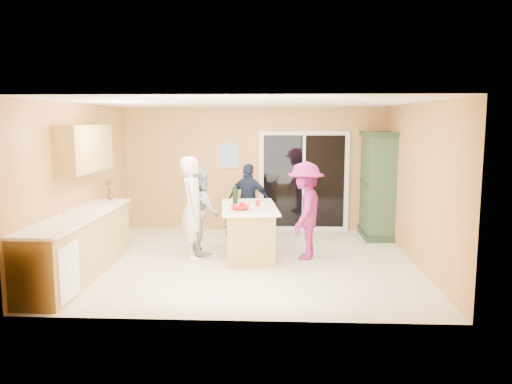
{
  "coord_description": "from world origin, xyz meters",
  "views": [
    {
      "loc": [
        0.53,
        -8.03,
        2.3
      ],
      "look_at": [
        0.15,
        0.1,
        1.15
      ],
      "focal_mm": 35.0,
      "sensor_mm": 36.0,
      "label": 1
    }
  ],
  "objects_px": {
    "kitchen_island": "(249,233)",
    "woman_white": "(193,208)",
    "woman_grey": "(201,211)",
    "woman_navy": "(249,201)",
    "woman_magenta": "(305,211)",
    "green_hutch": "(378,186)"
  },
  "relations": [
    {
      "from": "green_hutch",
      "to": "woman_magenta",
      "type": "relative_size",
      "value": 1.29
    },
    {
      "from": "woman_navy",
      "to": "woman_magenta",
      "type": "height_order",
      "value": "woman_magenta"
    },
    {
      "from": "woman_white",
      "to": "woman_grey",
      "type": "distance_m",
      "value": 0.39
    },
    {
      "from": "green_hutch",
      "to": "woman_navy",
      "type": "height_order",
      "value": "green_hutch"
    },
    {
      "from": "green_hutch",
      "to": "woman_navy",
      "type": "distance_m",
      "value": 2.58
    },
    {
      "from": "kitchen_island",
      "to": "woman_navy",
      "type": "relative_size",
      "value": 1.19
    },
    {
      "from": "kitchen_island",
      "to": "woman_white",
      "type": "distance_m",
      "value": 1.05
    },
    {
      "from": "woman_magenta",
      "to": "woman_navy",
      "type": "bearing_deg",
      "value": -130.86
    },
    {
      "from": "green_hutch",
      "to": "woman_white",
      "type": "distance_m",
      "value": 3.82
    },
    {
      "from": "kitchen_island",
      "to": "woman_grey",
      "type": "height_order",
      "value": "woman_grey"
    },
    {
      "from": "woman_white",
      "to": "woman_navy",
      "type": "relative_size",
      "value": 1.16
    },
    {
      "from": "woman_white",
      "to": "woman_magenta",
      "type": "distance_m",
      "value": 1.89
    },
    {
      "from": "woman_grey",
      "to": "kitchen_island",
      "type": "bearing_deg",
      "value": -128.4
    },
    {
      "from": "kitchen_island",
      "to": "green_hutch",
      "type": "height_order",
      "value": "green_hutch"
    },
    {
      "from": "kitchen_island",
      "to": "woman_white",
      "type": "height_order",
      "value": "woman_white"
    },
    {
      "from": "woman_navy",
      "to": "kitchen_island",
      "type": "bearing_deg",
      "value": 107.63
    },
    {
      "from": "kitchen_island",
      "to": "woman_white",
      "type": "xyz_separation_m",
      "value": [
        -0.94,
        -0.14,
        0.45
      ]
    },
    {
      "from": "green_hutch",
      "to": "woman_magenta",
      "type": "distance_m",
      "value": 2.26
    },
    {
      "from": "woman_white",
      "to": "woman_magenta",
      "type": "height_order",
      "value": "woman_white"
    },
    {
      "from": "green_hutch",
      "to": "woman_grey",
      "type": "bearing_deg",
      "value": -157.56
    },
    {
      "from": "kitchen_island",
      "to": "woman_magenta",
      "type": "distance_m",
      "value": 1.04
    },
    {
      "from": "woman_grey",
      "to": "woman_magenta",
      "type": "relative_size",
      "value": 0.92
    }
  ]
}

